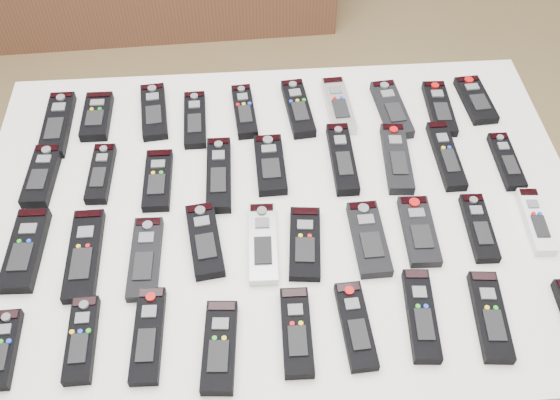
{
  "coord_description": "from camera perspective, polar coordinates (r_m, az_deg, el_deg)",
  "views": [
    {
      "loc": [
        -0.05,
        -0.84,
        1.78
      ],
      "look_at": [
        0.0,
        -0.04,
        0.8
      ],
      "focal_mm": 40.0,
      "sensor_mm": 36.0,
      "label": 1
    }
  ],
  "objects": [
    {
      "name": "ground",
      "position": [
        1.97,
        -0.19,
        -14.11
      ],
      "size": [
        4.0,
        4.0,
        0.0
      ],
      "primitive_type": "plane",
      "color": "olive",
      "rests_on": "ground"
    },
    {
      "name": "table",
      "position": [
        1.33,
        -0.0,
        -2.12
      ],
      "size": [
        1.25,
        0.88,
        0.78
      ],
      "color": "white",
      "rests_on": "ground"
    },
    {
      "name": "remote_0",
      "position": [
        1.53,
        -19.68,
        6.53
      ],
      "size": [
        0.06,
        0.2,
        0.02
      ],
      "primitive_type": "cube",
      "rotation": [
        0.0,
        0.0,
        0.0
      ],
      "color": "black",
      "rests_on": "table"
    },
    {
      "name": "remote_1",
      "position": [
        1.52,
        -16.4,
        7.35
      ],
      "size": [
        0.06,
        0.15,
        0.02
      ],
      "primitive_type": "cube",
      "rotation": [
        0.0,
        0.0,
        -0.01
      ],
      "color": "black",
      "rests_on": "table"
    },
    {
      "name": "remote_2",
      "position": [
        1.5,
        -11.45,
        7.94
      ],
      "size": [
        0.07,
        0.18,
        0.02
      ],
      "primitive_type": "cube",
      "rotation": [
        0.0,
        0.0,
        0.1
      ],
      "color": "black",
      "rests_on": "table"
    },
    {
      "name": "remote_3",
      "position": [
        1.47,
        -7.79,
        7.31
      ],
      "size": [
        0.05,
        0.18,
        0.02
      ],
      "primitive_type": "cube",
      "rotation": [
        0.0,
        0.0,
        0.02
      ],
      "color": "black",
      "rests_on": "table"
    },
    {
      "name": "remote_4",
      "position": [
        1.47,
        -3.28,
        8.11
      ],
      "size": [
        0.06,
        0.17,
        0.02
      ],
      "primitive_type": "cube",
      "rotation": [
        0.0,
        0.0,
        0.07
      ],
      "color": "black",
      "rests_on": "table"
    },
    {
      "name": "remote_5",
      "position": [
        1.48,
        1.65,
        8.39
      ],
      "size": [
        0.07,
        0.19,
        0.02
      ],
      "primitive_type": "cube",
      "rotation": [
        0.0,
        0.0,
        0.09
      ],
      "color": "black",
      "rests_on": "table"
    },
    {
      "name": "remote_6",
      "position": [
        1.49,
        5.35,
        8.59
      ],
      "size": [
        0.06,
        0.18,
        0.02
      ],
      "primitive_type": "cube",
      "rotation": [
        0.0,
        0.0,
        0.05
      ],
      "color": "#B7B7BC",
      "rests_on": "table"
    },
    {
      "name": "remote_7",
      "position": [
        1.5,
        10.15,
        8.17
      ],
      "size": [
        0.07,
        0.19,
        0.02
      ],
      "primitive_type": "cube",
      "rotation": [
        0.0,
        0.0,
        0.09
      ],
      "color": "black",
      "rests_on": "table"
    },
    {
      "name": "remote_8",
      "position": [
        1.53,
        14.37,
        8.12
      ],
      "size": [
        0.06,
        0.18,
        0.02
      ],
      "primitive_type": "cube",
      "rotation": [
        0.0,
        0.0,
        -0.04
      ],
      "color": "black",
      "rests_on": "table"
    },
    {
      "name": "remote_9",
      "position": [
        1.57,
        17.46,
        8.73
      ],
      "size": [
        0.07,
        0.16,
        0.02
      ],
      "primitive_type": "cube",
      "rotation": [
        0.0,
        0.0,
        0.07
      ],
      "color": "black",
      "rests_on": "table"
    },
    {
      "name": "remote_10",
      "position": [
        1.42,
        -20.94,
        2.1
      ],
      "size": [
        0.06,
        0.17,
        0.02
      ],
      "primitive_type": "cube",
      "rotation": [
        0.0,
        0.0,
        -0.05
      ],
      "color": "black",
      "rests_on": "table"
    },
    {
      "name": "remote_11",
      "position": [
        1.39,
        -16.06,
        2.35
      ],
      "size": [
        0.05,
        0.16,
        0.02
      ],
      "primitive_type": "cube",
      "rotation": [
        0.0,
        0.0,
        -0.03
      ],
      "color": "black",
      "rests_on": "table"
    },
    {
      "name": "remote_12",
      "position": [
        1.35,
        -11.1,
        1.81
      ],
      "size": [
        0.06,
        0.16,
        0.02
      ],
      "primitive_type": "cube",
      "rotation": [
        0.0,
        0.0,
        -0.01
      ],
      "color": "black",
      "rests_on": "table"
    },
    {
      "name": "remote_13",
      "position": [
        1.34,
        -5.61,
        2.34
      ],
      "size": [
        0.05,
        0.2,
        0.02
      ],
      "primitive_type": "cube",
      "rotation": [
        0.0,
        0.0,
        -0.01
      ],
      "color": "black",
      "rests_on": "table"
    },
    {
      "name": "remote_14",
      "position": [
        1.35,
        -0.9,
        3.26
      ],
      "size": [
        0.06,
        0.16,
        0.02
      ],
      "primitive_type": "cube",
      "rotation": [
        0.0,
        0.0,
        0.02
      ],
      "color": "black",
      "rests_on": "table"
    },
    {
      "name": "remote_15",
      "position": [
        1.37,
        5.72,
        3.8
      ],
      "size": [
        0.05,
        0.2,
        0.02
      ],
      "primitive_type": "cube",
      "rotation": [
        0.0,
        0.0,
        0.0
      ],
      "color": "black",
      "rests_on": "table"
    },
    {
      "name": "remote_16",
      "position": [
        1.39,
        10.62,
        3.79
      ],
      "size": [
        0.07,
        0.2,
        0.02
      ],
      "primitive_type": "cube",
      "rotation": [
        0.0,
        0.0,
        -0.07
      ],
      "color": "black",
      "rests_on": "table"
    },
    {
      "name": "remote_17",
      "position": [
        1.42,
        14.94,
        3.96
      ],
      "size": [
        0.05,
        0.19,
        0.02
      ],
      "primitive_type": "cube",
      "rotation": [
        0.0,
        0.0,
        0.01
      ],
      "color": "black",
      "rests_on": "table"
    },
    {
      "name": "remote_18",
      "position": [
        1.45,
        20.0,
        3.37
      ],
      "size": [
        0.04,
        0.16,
        0.02
      ],
      "primitive_type": "cube",
      "rotation": [
        0.0,
        0.0,
        -0.01
      ],
      "color": "black",
      "rests_on": "table"
    },
    {
      "name": "remote_19",
      "position": [
        1.3,
        -22.24,
        -4.23
      ],
      "size": [
        0.07,
        0.19,
        0.02
      ],
      "primitive_type": "cube",
      "rotation": [
        0.0,
        0.0,
        -0.03
      ],
      "color": "black",
      "rests_on": "table"
    },
    {
      "name": "remote_20",
      "position": [
        1.26,
        -17.47,
        -4.79
      ],
      "size": [
        0.06,
        0.21,
        0.02
      ],
      "primitive_type": "cube",
      "rotation": [
        0.0,
        0.0,
        0.01
      ],
      "color": "black",
      "rests_on": "table"
    },
    {
      "name": "remote_21",
      "position": [
        1.23,
        -12.21,
        -5.21
      ],
      "size": [
        0.06,
        0.18,
        0.02
      ],
      "primitive_type": "cube",
      "rotation": [
        0.0,
        0.0,
        -0.03
      ],
      "color": "black",
      "rests_on": "table"
    },
    {
      "name": "remote_22",
      "position": [
        1.23,
        -6.89,
        -3.68
      ],
      "size": [
        0.08,
        0.18,
        0.02
      ],
      "primitive_type": "cube",
      "rotation": [
        0.0,
        0.0,
        0.13
      ],
      "color": "black",
      "rests_on": "table"
    },
    {
      "name": "remote_23",
      "position": [
        1.22,
        -1.59,
        -3.93
      ],
      "size": [
        0.06,
        0.19,
        0.02
      ],
      "primitive_type": "cube",
      "rotation": [
        0.0,
        0.0,
        -0.03
      ],
      "color": "#B7B7BC",
      "rests_on": "table"
    },
    {
      "name": "remote_24",
      "position": [
        1.22,
        2.29,
        -3.97
      ],
      "size": [
        0.08,
        0.17,
        0.02
      ],
      "primitive_type": "cube",
      "rotation": [
        0.0,
        0.0,
        -0.1
      ],
      "color": "black",
      "rests_on": "table"
    },
    {
      "name": "remote_25",
      "position": [
        1.24,
        8.12,
        -3.5
      ],
      "size": [
        0.07,
        0.17,
        0.02
      ],
      "primitive_type": "cube",
      "rotation": [
        0.0,
        0.0,
        0.03
      ],
      "color": "black",
      "rests_on": "table"
    },
    {
      "name": "remote_26",
      "position": [
        1.27,
        12.58,
        -2.76
      ],
      "size": [
        0.06,
        0.17,
        0.02
      ],
      "primitive_type": "cube",
      "rotation": [
        0.0,
        0.0,
        -0.03
      ],
      "color": "black",
      "rests_on": "table"
    },
    {
      "name": "remote_27",
      "position": [
        1.3,
        17.73,
        -2.42
      ],
      "size": [
        0.05,
        0.16,
        0.02
      ],
      "primitive_type": "cube",
      "rotation": [
        0.0,
        0.0,
        -0.04
      ],
      "color": "black",
      "rests_on": "table"
    },
    {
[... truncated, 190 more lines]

